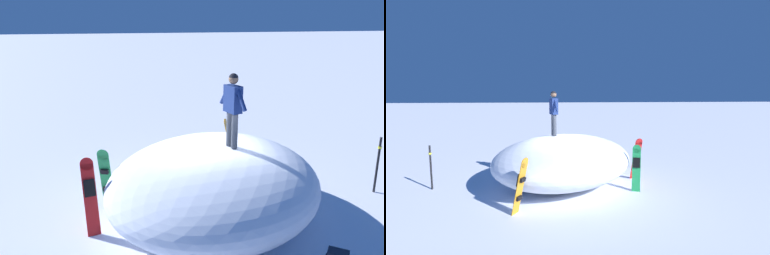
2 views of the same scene
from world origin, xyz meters
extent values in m
plane|color=white|center=(0.00, 0.00, 0.00)|extent=(240.00, 240.00, 0.00)
ellipsoid|color=white|center=(-0.02, 0.38, 0.87)|extent=(7.11, 7.29, 1.75)
cylinder|color=#333842|center=(-0.34, 0.45, 2.14)|extent=(0.14, 0.14, 0.78)
cylinder|color=#333842|center=(-0.38, 0.64, 2.14)|extent=(0.14, 0.14, 0.78)
cube|color=navy|center=(-0.36, 0.55, 2.82)|extent=(0.30, 0.47, 0.58)
sphere|color=#936B4C|center=(-0.36, 0.55, 3.25)|extent=(0.21, 0.21, 0.21)
cylinder|color=navy|center=(-0.30, 0.25, 2.88)|extent=(0.16, 0.38, 0.48)
cylinder|color=navy|center=(-0.42, 0.85, 2.88)|extent=(0.16, 0.38, 0.48)
sphere|color=black|center=(-0.36, 0.55, 3.27)|extent=(0.20, 0.20, 0.20)
cube|color=red|center=(2.73, 0.29, 0.75)|extent=(0.34, 0.44, 1.50)
cylinder|color=red|center=(2.76, 0.10, 1.50)|extent=(0.29, 0.13, 0.28)
cube|color=black|center=(2.73, 0.28, 1.02)|extent=(0.25, 0.13, 0.36)
cube|color=black|center=(2.75, 0.18, 1.02)|extent=(0.20, 0.12, 0.12)
cube|color=black|center=(2.73, 0.32, 0.48)|extent=(0.20, 0.12, 0.12)
cube|color=#1E8C47|center=(2.34, -0.80, 0.70)|extent=(0.37, 0.39, 1.41)
cylinder|color=#1E8C47|center=(2.39, -0.67, 1.40)|extent=(0.29, 0.17, 0.28)
cube|color=black|center=(2.34, -0.79, 0.95)|extent=(0.25, 0.16, 0.34)
cube|color=black|center=(2.37, -0.71, 0.95)|extent=(0.21, 0.15, 0.12)
cube|color=black|center=(2.33, -0.81, 0.45)|extent=(0.21, 0.15, 0.12)
cube|color=orange|center=(-1.45, -2.21, 0.73)|extent=(0.48, 0.45, 1.47)
cylinder|color=orange|center=(-1.30, -2.31, 1.46)|extent=(0.23, 0.29, 0.29)
cube|color=black|center=(-1.44, -2.22, 1.00)|extent=(0.21, 0.26, 0.35)
cube|color=black|center=(-1.36, -2.27, 1.00)|extent=(0.18, 0.21, 0.12)
cube|color=black|center=(-1.47, -2.20, 0.47)|extent=(0.18, 0.21, 0.12)
ellipsoid|color=#1E2333|center=(-0.32, 3.32, 0.23)|extent=(0.47, 0.39, 0.46)
ellipsoid|color=#2B3144|center=(-0.16, 3.40, 0.16)|extent=(0.18, 0.21, 0.22)
cube|color=#1E2333|center=(-0.32, 3.32, 0.42)|extent=(0.40, 0.33, 0.06)
cylinder|color=#1E2333|center=(-0.56, 3.28, 0.01)|extent=(0.28, 0.16, 0.04)
cylinder|color=#1E2333|center=(-0.50, 3.16, 0.01)|extent=(0.28, 0.16, 0.04)
ellipsoid|color=#1E2333|center=(-1.64, 2.81, 0.16)|extent=(0.53, 0.52, 0.32)
ellipsoid|color=#2B3144|center=(-1.79, 2.94, 0.11)|extent=(0.24, 0.25, 0.15)
cube|color=#1E2333|center=(-1.64, 2.81, 0.29)|extent=(0.45, 0.44, 0.06)
cylinder|color=#1E2333|center=(-1.51, 2.58, 0.01)|extent=(0.26, 0.24, 0.04)
cylinder|color=#1E2333|center=(-1.40, 2.71, 0.01)|extent=(0.26, 0.24, 0.04)
cylinder|color=black|center=(-4.59, 0.31, 0.77)|extent=(0.06, 0.06, 1.53)
cylinder|color=yellow|center=(-4.59, 0.31, 1.26)|extent=(0.10, 0.10, 0.06)
camera|label=1|loc=(2.66, 8.01, 4.47)|focal=35.72mm
camera|label=2|loc=(-0.95, -9.39, 3.21)|focal=25.44mm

